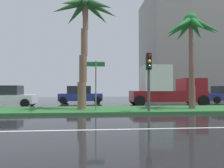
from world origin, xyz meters
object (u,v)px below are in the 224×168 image
object	(u,v)px
palm_tree_centre_left	(85,18)
car_in_traffic_leading	(7,97)
palm_tree_centre	(191,31)
car_in_traffic_second	(80,95)
box_truck_lead	(166,88)
traffic_signal_median_right	(149,71)
street_name_sign	(96,79)

from	to	relation	value
palm_tree_centre_left	car_in_traffic_leading	world-z (taller)	palm_tree_centre_left
palm_tree_centre	car_in_traffic_second	size ratio (longest dim) A/B	1.50
car_in_traffic_second	box_truck_lead	distance (m)	8.39
traffic_signal_median_right	street_name_sign	size ratio (longest dim) A/B	1.16
car_in_traffic_second	street_name_sign	bearing A→B (deg)	-79.95
traffic_signal_median_right	box_truck_lead	size ratio (longest dim) A/B	0.54
palm_tree_centre_left	palm_tree_centre	world-z (taller)	palm_tree_centre_left
car_in_traffic_leading	box_truck_lead	xyz separation A→B (m)	(13.35, 0.20, 0.72)
palm_tree_centre	palm_tree_centre_left	bearing A→B (deg)	178.78
palm_tree_centre_left	car_in_traffic_second	bearing A→B (deg)	96.00
street_name_sign	palm_tree_centre	bearing A→B (deg)	7.43
palm_tree_centre_left	traffic_signal_median_right	xyz separation A→B (m)	(3.81, -1.66, -3.55)
street_name_sign	car_in_traffic_second	bearing A→B (deg)	100.05
traffic_signal_median_right	box_truck_lead	distance (m)	6.57
palm_tree_centre	box_truck_lead	size ratio (longest dim) A/B	1.01
palm_tree_centre	traffic_signal_median_right	bearing A→B (deg)	-155.56
car_in_traffic_leading	car_in_traffic_second	distance (m)	6.66
street_name_sign	car_in_traffic_leading	size ratio (longest dim) A/B	0.70
palm_tree_centre	car_in_traffic_leading	world-z (taller)	palm_tree_centre
palm_tree_centre_left	box_truck_lead	size ratio (longest dim) A/B	1.18
car_in_traffic_second	palm_tree_centre	bearing A→B (deg)	-43.46
traffic_signal_median_right	car_in_traffic_second	size ratio (longest dim) A/B	0.81
palm_tree_centre_left	box_truck_lead	bearing A→B (deg)	30.37
street_name_sign	car_in_traffic_second	world-z (taller)	street_name_sign
street_name_sign	traffic_signal_median_right	bearing A→B (deg)	-12.25
palm_tree_centre_left	car_in_traffic_second	distance (m)	9.07
car_in_traffic_leading	car_in_traffic_second	bearing A→B (deg)	31.64
car_in_traffic_second	palm_tree_centre_left	bearing A→B (deg)	-84.00
street_name_sign	palm_tree_centre_left	bearing A→B (deg)	125.43
palm_tree_centre	box_truck_lead	bearing A→B (deg)	93.08
palm_tree_centre_left	car_in_traffic_second	size ratio (longest dim) A/B	1.75
traffic_signal_median_right	box_truck_lead	bearing A→B (deg)	61.51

